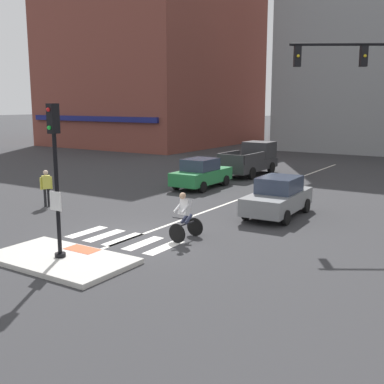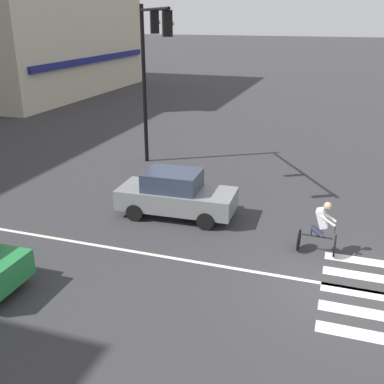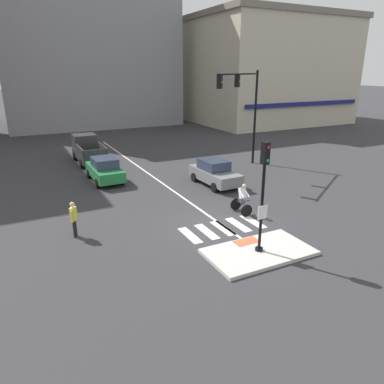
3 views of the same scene
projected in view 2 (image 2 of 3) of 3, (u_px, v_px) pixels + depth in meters
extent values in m
plane|color=#333335|center=(344.00, 290.00, 12.03)|extent=(300.00, 300.00, 0.00)
cube|color=silver|center=(356.00, 333.00, 10.39)|extent=(0.44, 1.80, 0.01)
cube|color=silver|center=(356.00, 311.00, 11.16)|extent=(0.44, 1.80, 0.01)
cube|color=silver|center=(356.00, 292.00, 11.94)|extent=(0.44, 1.80, 0.01)
cube|color=silver|center=(357.00, 275.00, 12.71)|extent=(0.44, 1.80, 0.01)
cube|color=silver|center=(357.00, 260.00, 13.49)|extent=(0.44, 1.80, 0.01)
cube|color=silver|center=(26.00, 233.00, 15.13)|extent=(0.14, 28.00, 0.01)
cylinder|color=black|center=(144.00, 87.00, 21.33)|extent=(0.18, 0.18, 7.14)
cylinder|color=black|center=(153.00, 9.00, 17.19)|extent=(5.57, 3.52, 0.11)
cube|color=black|center=(155.00, 22.00, 17.06)|extent=(0.38, 0.39, 0.80)
sphere|color=gold|center=(159.00, 22.00, 17.09)|extent=(0.12, 0.12, 0.12)
cube|color=black|center=(167.00, 24.00, 14.70)|extent=(0.38, 0.39, 0.80)
sphere|color=gold|center=(172.00, 24.00, 14.74)|extent=(0.12, 0.12, 0.12)
cube|color=beige|center=(12.00, 14.00, 40.61)|extent=(19.94, 15.68, 13.52)
cube|color=navy|center=(95.00, 59.00, 39.56)|extent=(17.94, 0.30, 0.50)
cylinder|color=black|center=(11.00, 268.00, 12.48)|extent=(0.19, 0.60, 0.60)
cube|color=slate|center=(177.00, 198.00, 16.26)|extent=(1.86, 4.16, 0.70)
cube|color=#2D384C|center=(172.00, 180.00, 16.06)|extent=(1.55, 1.96, 0.64)
cylinder|color=black|center=(217.00, 203.00, 16.80)|extent=(0.20, 0.61, 0.60)
cylinder|color=black|center=(205.00, 221.00, 15.30)|extent=(0.20, 0.61, 0.60)
cylinder|color=black|center=(152.00, 196.00, 17.46)|extent=(0.20, 0.61, 0.60)
cylinder|color=black|center=(135.00, 213.00, 15.97)|extent=(0.20, 0.61, 0.60)
cylinder|color=black|center=(335.00, 246.00, 13.61)|extent=(0.66, 0.07, 0.66)
cylinder|color=black|center=(299.00, 240.00, 13.96)|extent=(0.66, 0.07, 0.66)
cylinder|color=black|center=(317.00, 236.00, 13.71)|extent=(0.09, 0.89, 0.05)
cylinder|color=black|center=(312.00, 230.00, 13.70)|extent=(0.04, 0.04, 0.30)
cylinder|color=black|center=(335.00, 230.00, 13.44)|extent=(0.44, 0.05, 0.04)
cylinder|color=#2D334C|center=(317.00, 230.00, 13.72)|extent=(0.14, 0.40, 0.33)
cylinder|color=#2D334C|center=(317.00, 232.00, 13.58)|extent=(0.14, 0.40, 0.33)
cube|color=silver|center=(322.00, 218.00, 13.46)|extent=(0.36, 0.40, 0.60)
sphere|color=tan|center=(328.00, 206.00, 13.28)|extent=(0.22, 0.22, 0.22)
cylinder|color=silver|center=(329.00, 217.00, 13.54)|extent=(0.10, 0.46, 0.31)
cylinder|color=silver|center=(328.00, 221.00, 13.26)|extent=(0.10, 0.46, 0.31)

